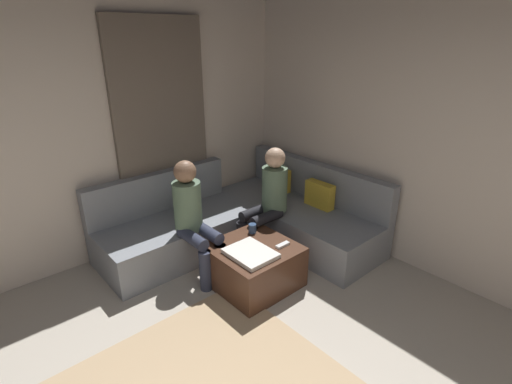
# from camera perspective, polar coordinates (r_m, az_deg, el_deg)

# --- Properties ---
(wall_back) EXTENTS (6.00, 0.12, 2.70)m
(wall_back) POSITION_cam_1_polar(r_m,az_deg,el_deg) (3.92, 31.85, 4.77)
(wall_back) COLOR beige
(wall_back) RESTS_ON ground_plane
(wall_left) EXTENTS (0.12, 6.00, 2.70)m
(wall_left) POSITION_cam_1_polar(r_m,az_deg,el_deg) (4.15, -30.44, 5.88)
(wall_left) COLOR beige
(wall_left) RESTS_ON ground_plane
(curtain_panel) EXTENTS (0.06, 1.10, 2.50)m
(curtain_panel) POSITION_cam_1_polar(r_m,az_deg,el_deg) (4.49, -13.64, 8.11)
(curtain_panel) COLOR #726659
(curtain_panel) RESTS_ON ground_plane
(sectional_couch) EXTENTS (2.10, 2.55, 0.87)m
(sectional_couch) POSITION_cam_1_polar(r_m,az_deg,el_deg) (4.53, -1.43, -4.22)
(sectional_couch) COLOR gray
(sectional_couch) RESTS_ON ground_plane
(ottoman) EXTENTS (0.76, 0.76, 0.42)m
(ottoman) POSITION_cam_1_polar(r_m,az_deg,el_deg) (3.84, -0.40, -10.81)
(ottoman) COLOR #4C2D1E
(ottoman) RESTS_ON ground_plane
(folded_blanket) EXTENTS (0.44, 0.36, 0.04)m
(folded_blanket) POSITION_cam_1_polar(r_m,az_deg,el_deg) (3.59, -0.81, -9.09)
(folded_blanket) COLOR white
(folded_blanket) RESTS_ON ottoman
(coffee_mug) EXTENTS (0.08, 0.08, 0.10)m
(coffee_mug) POSITION_cam_1_polar(r_m,az_deg,el_deg) (3.95, -0.54, -5.42)
(coffee_mug) COLOR #334C72
(coffee_mug) RESTS_ON ottoman
(game_remote) EXTENTS (0.05, 0.15, 0.02)m
(game_remote) POSITION_cam_1_polar(r_m,az_deg,el_deg) (3.74, 3.98, -7.85)
(game_remote) COLOR white
(game_remote) RESTS_ON ottoman
(person_on_couch_back) EXTENTS (0.30, 0.60, 1.20)m
(person_on_couch_back) POSITION_cam_1_polar(r_m,az_deg,el_deg) (4.20, 1.80, -0.81)
(person_on_couch_back) COLOR black
(person_on_couch_back) RESTS_ON ground_plane
(person_on_couch_side) EXTENTS (0.60, 0.30, 1.20)m
(person_on_couch_side) POSITION_cam_1_polar(r_m,az_deg,el_deg) (3.84, -9.29, -3.47)
(person_on_couch_side) COLOR #2D3347
(person_on_couch_side) RESTS_ON ground_plane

